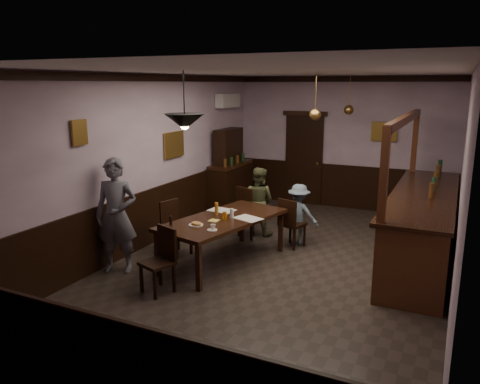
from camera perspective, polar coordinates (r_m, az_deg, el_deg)
The scene contains 31 objects.
room at distance 7.17m, azimuth 5.09°, elevation 2.37°, with size 5.01×8.01×3.01m.
dining_table at distance 7.43m, azimuth -2.06°, elevation -3.66°, with size 1.47×2.37×0.75m.
chair_far_left at distance 8.70m, azimuth 1.06°, elevation -2.18°, with size 0.55×0.55×0.97m.
chair_far_right at distance 8.22m, azimuth 6.13°, elevation -3.53°, with size 0.48×0.48×0.88m.
chair_near at distance 6.59m, azimuth -9.56°, elevation -7.79°, with size 0.50×0.50×0.91m.
chair_side at distance 7.96m, azimuth -8.06°, elevation -4.01°, with size 0.49×0.49×0.92m.
person_standing at distance 7.30m, azimuth -14.83°, elevation -2.81°, with size 0.64×0.42×1.76m, color slate.
person_seated_left at distance 8.88m, azimuth 2.22°, elevation -1.10°, with size 0.63×0.49×1.30m, color #4F5332.
person_seated_right at distance 8.42m, azimuth 7.16°, elevation -2.70°, with size 0.71×0.41×1.09m, color slate.
newspaper_left at distance 7.84m, azimuth -2.24°, elevation -2.23°, with size 0.42×0.30×0.01m, color silver.
newspaper_right at distance 7.37m, azimuth 1.00°, elevation -3.24°, with size 0.42×0.30×0.01m, color silver.
napkin at distance 7.28m, azimuth -3.21°, elevation -3.48°, with size 0.15×0.15×0.00m, color #DAC950.
saucer at distance 6.80m, azimuth -3.41°, elevation -4.64°, with size 0.15×0.15×0.01m, color white.
coffee_cup at distance 6.80m, azimuth -3.30°, elevation -4.26°, with size 0.08×0.08×0.07m, color white.
pastry_plate at distance 7.05m, azimuth -5.40°, elevation -4.02°, with size 0.22×0.22×0.01m, color white.
pastry_ring_a at distance 7.04m, azimuth -5.44°, elevation -3.82°, with size 0.13×0.13×0.04m, color #C68C47.
pastry_ring_b at distance 7.01m, azimuth -5.25°, elevation -3.87°, with size 0.13×0.13×0.04m, color #C68C47.
soda_can at distance 7.31m, azimuth -1.89°, elevation -2.92°, with size 0.07×0.07×0.12m, color orange.
beer_glass at distance 7.57m, azimuth -2.89°, elevation -2.04°, with size 0.06×0.06×0.20m, color #BF721E.
water_glass at distance 7.39m, azimuth -1.02°, elevation -2.61°, with size 0.06×0.06×0.15m, color silver.
pepper_mill at distance 7.10m, azimuth -8.43°, elevation -3.45°, with size 0.04×0.04×0.14m, color black.
sideboard at distance 10.58m, azimuth -1.20°, elevation 1.73°, with size 0.50×1.40×1.85m.
bar_counter at distance 8.18m, azimuth 21.33°, elevation -3.67°, with size 0.97×4.17×2.34m.
door_back at distance 11.21m, azimuth 7.78°, elevation 3.87°, with size 0.90×0.06×2.10m, color black.
ac_unit at distance 10.66m, azimuth -1.49°, elevation 11.08°, with size 0.20×0.85×0.30m.
picture_left_small at distance 7.03m, azimuth -19.00°, elevation 6.88°, with size 0.04×0.28×0.36m.
picture_left_large at distance 8.95m, azimuth -8.04°, elevation 5.74°, with size 0.04×0.62×0.48m.
picture_back at distance 10.73m, azimuth 17.18°, elevation 7.04°, with size 0.55×0.04×0.42m.
pendant_iron at distance 6.55m, azimuth -6.77°, elevation 8.50°, with size 0.56×0.56×0.80m.
pendant_brass_mid at distance 8.31m, azimuth 9.14°, elevation 9.29°, with size 0.20×0.20×0.81m.
pendant_brass_far at distance 9.93m, azimuth 13.13°, elevation 9.72°, with size 0.20×0.20×0.81m.
Camera 1 is at (2.43, -6.61, 2.83)m, focal length 35.00 mm.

